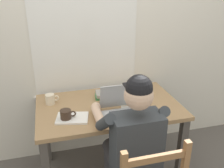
% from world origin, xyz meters
% --- Properties ---
extents(back_wall, '(6.00, 0.08, 2.60)m').
position_xyz_m(back_wall, '(-0.00, 0.46, 1.30)').
color(back_wall, silver).
rests_on(back_wall, ground).
extents(desk, '(1.24, 0.76, 0.74)m').
position_xyz_m(desk, '(0.00, 0.00, 0.64)').
color(desk, '#9E7A51').
rests_on(desk, ground).
extents(seated_person, '(0.50, 0.60, 1.23)m').
position_xyz_m(seated_person, '(0.06, -0.45, 0.67)').
color(seated_person, '#33383D').
rests_on(seated_person, ground).
extents(laptop, '(0.33, 0.28, 0.23)m').
position_xyz_m(laptop, '(0.07, -0.17, 0.79)').
color(laptop, '#ADAFB2').
rests_on(laptop, desk).
extents(computer_mouse, '(0.06, 0.10, 0.03)m').
position_xyz_m(computer_mouse, '(0.33, -0.26, 0.76)').
color(computer_mouse, black).
rests_on(computer_mouse, desk).
extents(coffee_mug_white, '(0.12, 0.08, 0.09)m').
position_xyz_m(coffee_mug_white, '(-0.49, 0.16, 0.79)').
color(coffee_mug_white, beige).
rests_on(coffee_mug_white, desk).
extents(coffee_mug_dark, '(0.12, 0.09, 0.09)m').
position_xyz_m(coffee_mug_dark, '(-0.38, -0.16, 0.79)').
color(coffee_mug_dark, '#38281E').
rests_on(coffee_mug_dark, desk).
extents(book_stack_main, '(0.22, 0.15, 0.06)m').
position_xyz_m(book_stack_main, '(0.01, 0.15, 0.77)').
color(book_stack_main, '#38844C').
rests_on(book_stack_main, desk).
extents(paper_pile_near_laptop, '(0.28, 0.23, 0.02)m').
position_xyz_m(paper_pile_near_laptop, '(-0.34, -0.15, 0.75)').
color(paper_pile_near_laptop, white).
rests_on(paper_pile_near_laptop, desk).
extents(paper_pile_back_corner, '(0.28, 0.22, 0.01)m').
position_xyz_m(paper_pile_back_corner, '(0.20, -0.16, 0.74)').
color(paper_pile_back_corner, silver).
rests_on(paper_pile_back_corner, desk).
extents(landscape_photo_print, '(0.15, 0.12, 0.00)m').
position_xyz_m(landscape_photo_print, '(0.24, 0.11, 0.74)').
color(landscape_photo_print, '#7A4293').
rests_on(landscape_photo_print, desk).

